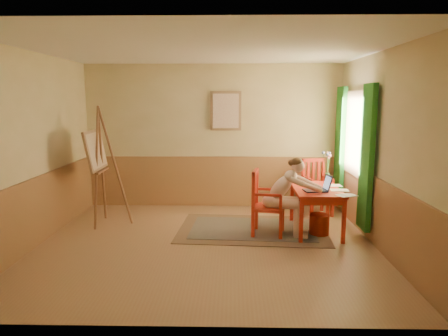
{
  "coord_description": "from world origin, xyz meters",
  "views": [
    {
      "loc": [
        0.39,
        -5.78,
        2.1
      ],
      "look_at": [
        0.25,
        0.55,
        1.05
      ],
      "focal_mm": 32.72,
      "sensor_mm": 36.0,
      "label": 1
    }
  ],
  "objects_px": {
    "table": "(316,194)",
    "easel": "(98,155)",
    "chair_back": "(316,187)",
    "figure": "(286,193)",
    "chair_left": "(265,203)",
    "laptop": "(319,188)"
  },
  "relations": [
    {
      "from": "chair_left",
      "to": "easel",
      "type": "relative_size",
      "value": 0.51
    },
    {
      "from": "table",
      "to": "easel",
      "type": "distance_m",
      "value": 3.67
    },
    {
      "from": "table",
      "to": "chair_left",
      "type": "xyz_separation_m",
      "value": [
        -0.83,
        -0.18,
        -0.11
      ]
    },
    {
      "from": "figure",
      "to": "table",
      "type": "bearing_deg",
      "value": 23.91
    },
    {
      "from": "figure",
      "to": "laptop",
      "type": "distance_m",
      "value": 0.51
    },
    {
      "from": "chair_back",
      "to": "figure",
      "type": "distance_m",
      "value": 1.49
    },
    {
      "from": "chair_back",
      "to": "easel",
      "type": "relative_size",
      "value": 0.51
    },
    {
      "from": "chair_left",
      "to": "easel",
      "type": "bearing_deg",
      "value": 169.13
    },
    {
      "from": "table",
      "to": "figure",
      "type": "distance_m",
      "value": 0.56
    },
    {
      "from": "table",
      "to": "easel",
      "type": "relative_size",
      "value": 0.6
    },
    {
      "from": "laptop",
      "to": "easel",
      "type": "distance_m",
      "value": 3.67
    },
    {
      "from": "chair_back",
      "to": "figure",
      "type": "bearing_deg",
      "value": -119.63
    },
    {
      "from": "laptop",
      "to": "table",
      "type": "bearing_deg",
      "value": 89.13
    },
    {
      "from": "chair_left",
      "to": "chair_back",
      "type": "bearing_deg",
      "value": 49.67
    },
    {
      "from": "table",
      "to": "chair_back",
      "type": "bearing_deg",
      "value": 78.26
    },
    {
      "from": "figure",
      "to": "easel",
      "type": "relative_size",
      "value": 0.62
    },
    {
      "from": "chair_left",
      "to": "easel",
      "type": "height_order",
      "value": "easel"
    },
    {
      "from": "chair_back",
      "to": "table",
      "type": "bearing_deg",
      "value": -101.74
    },
    {
      "from": "easel",
      "to": "laptop",
      "type": "bearing_deg",
      "value": -8.99
    },
    {
      "from": "table",
      "to": "easel",
      "type": "height_order",
      "value": "easel"
    },
    {
      "from": "chair_left",
      "to": "figure",
      "type": "distance_m",
      "value": 0.36
    },
    {
      "from": "table",
      "to": "laptop",
      "type": "distance_m",
      "value": 0.26
    }
  ]
}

